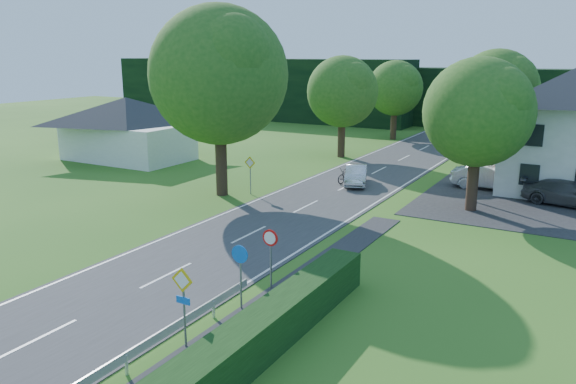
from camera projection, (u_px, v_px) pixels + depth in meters
The scene contains 25 objects.
road at pixel (270, 224), 29.29m from camera, with size 7.00×80.00×0.04m, color #353537.
parking_pad at pixel (546, 199), 34.52m from camera, with size 14.00×16.00×0.04m, color #262729.
line_edge_left at pixel (220, 215), 30.84m from camera, with size 0.12×80.00×0.01m, color white.
line_edge_right at pixel (326, 234), 27.73m from camera, with size 0.12×80.00×0.01m, color white.
line_centre at pixel (270, 224), 29.28m from camera, with size 0.12×80.00×0.01m, color white, non-canonical shape.
tree_main at pixel (220, 102), 34.15m from camera, with size 9.40×9.40×11.64m, color #265519, non-canonical shape.
tree_left_far at pixel (342, 107), 47.54m from camera, with size 7.00×7.00×8.58m, color #265519, non-canonical shape.
tree_right_far at pixel (495, 109), 43.42m from camera, with size 7.40×7.40×9.09m, color #265519, non-canonical shape.
tree_left_back at pixel (395, 100), 57.50m from camera, with size 6.60×6.60×8.07m, color #265519, non-canonical shape.
tree_right_back at pixel (498, 109), 50.84m from camera, with size 6.20×6.20×7.56m, color #265519, non-canonical shape.
tree_right_mid at pixel (476, 136), 30.95m from camera, with size 7.00×7.00×8.58m, color #265519, non-canonical shape.
treeline_left at pixel (255, 89), 77.21m from camera, with size 44.00×6.00×8.00m, color black.
treeline_right at pixel (542, 101), 63.46m from camera, with size 30.00×5.00×7.00m, color black.
bungalow_left at pixel (127, 127), 46.67m from camera, with size 11.00×6.50×5.20m.
streetlight at pixel (476, 128), 32.80m from camera, with size 2.03×0.18×8.00m.
sign_priority_right at pixel (183, 293), 16.65m from camera, with size 0.78×0.09×2.59m.
sign_roundabout at pixel (240, 264), 19.22m from camera, with size 0.64×0.08×2.37m.
sign_speed_limit at pixel (270, 245), 20.88m from camera, with size 0.64×0.11×2.37m.
sign_priority_left at pixel (250, 168), 35.24m from camera, with size 0.78×0.09×2.44m.
moving_car at pixel (356, 175), 38.03m from camera, with size 1.38×3.96×1.31m, color silver.
motorcycle at pixel (347, 175), 38.57m from camera, with size 0.71×2.05×1.07m, color black.
parked_car_red at pixel (535, 185), 34.69m from camera, with size 1.78×4.42×1.51m, color maroon.
parked_car_silver_a at pixel (490, 177), 36.72m from camera, with size 1.69×4.84×1.59m, color silver.
parked_car_grey at pixel (568, 193), 32.75m from camera, with size 2.07×5.09×1.48m, color #4B4C50.
parasol at pixel (496, 175), 37.01m from camera, with size 1.94×1.98×1.78m, color #A4210D.
Camera 1 is at (14.64, -3.91, 8.70)m, focal length 35.00 mm.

